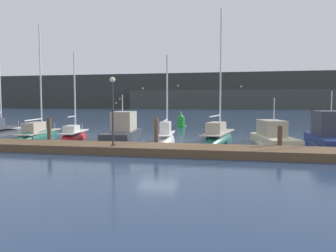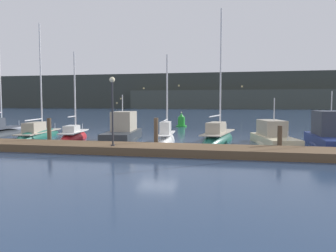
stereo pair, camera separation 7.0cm
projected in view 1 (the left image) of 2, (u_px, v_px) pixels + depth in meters
ground_plane at (157, 148)px, 21.21m from camera, size 400.00×400.00×0.00m
dock at (150, 149)px, 19.30m from camera, size 37.85×2.80×0.45m
mooring_pile_1 at (49, 132)px, 22.36m from camera, size 0.28×0.28×1.90m
mooring_pile_2 at (156, 133)px, 20.85m from camera, size 0.28×0.28×1.99m
mooring_pile_3 at (280, 139)px, 19.37m from camera, size 0.28×0.28×1.60m
sailboat_berth_2 at (39, 136)px, 27.64m from camera, size 2.92×7.77×10.44m
sailboat_berth_3 at (74, 138)px, 26.24m from camera, size 2.49×5.57×7.75m
motorboat_berth_4 at (123, 136)px, 25.50m from camera, size 3.05×7.03×4.25m
sailboat_berth_5 at (166, 140)px, 24.06m from camera, size 1.60×5.12×7.21m
sailboat_berth_6 at (218, 139)px, 24.96m from camera, size 2.87×7.42×10.88m
motorboat_berth_7 at (273, 141)px, 23.14m from camera, size 3.34×6.71×3.83m
motorboat_berth_8 at (330, 140)px, 22.17m from camera, size 2.50×7.46×4.36m
channel_buoy at (181, 121)px, 39.96m from camera, size 1.28×1.28×1.82m
dock_lamppost at (113, 100)px, 18.84m from camera, size 0.32×0.32×3.98m
hillside_backdrop at (234, 92)px, 154.71m from camera, size 240.00×23.00×16.66m
rowboat_adrift at (13, 128)px, 37.63m from camera, size 1.98×3.24×0.56m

